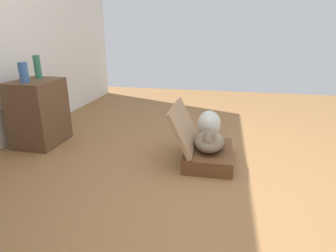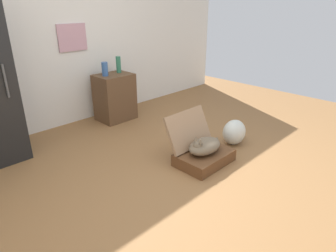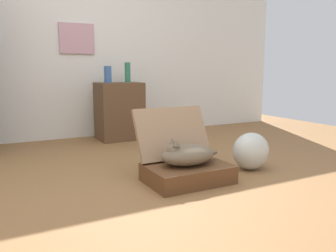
{
  "view_description": "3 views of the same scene",
  "coord_description": "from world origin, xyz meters",
  "views": [
    {
      "loc": [
        -2.1,
        -0.11,
        1.2
      ],
      "look_at": [
        0.45,
        0.4,
        0.32
      ],
      "focal_mm": 30.13,
      "sensor_mm": 36.0,
      "label": 1
    },
    {
      "loc": [
        -2.01,
        -1.82,
        1.72
      ],
      "look_at": [
        0.3,
        0.48,
        0.34
      ],
      "focal_mm": 31.72,
      "sensor_mm": 36.0,
      "label": 2
    },
    {
      "loc": [
        -0.93,
        -2.19,
        0.85
      ],
      "look_at": [
        0.45,
        0.41,
        0.38
      ],
      "focal_mm": 36.62,
      "sensor_mm": 36.0,
      "label": 3
    }
  ],
  "objects": [
    {
      "name": "suitcase_lid",
      "position": [
        0.39,
        0.24,
        0.34
      ],
      "size": [
        0.63,
        0.23,
        0.41
      ],
      "primitive_type": "cube",
      "rotation": [
        1.11,
        0.0,
        0.0
      ],
      "color": "#9B7756",
      "rests_on": "suitcase_base"
    },
    {
      "name": "cat",
      "position": [
        0.39,
        -0.01,
        0.22
      ],
      "size": [
        0.52,
        0.28,
        0.22
      ],
      "color": "brown",
      "rests_on": "suitcase_base"
    },
    {
      "name": "vase_tall",
      "position": [
        0.38,
        1.86,
        0.81
      ],
      "size": [
        0.09,
        0.09,
        0.2
      ],
      "primitive_type": "cylinder",
      "color": "#38609E",
      "rests_on": "side_table"
    },
    {
      "name": "side_table",
      "position": [
        0.52,
        1.85,
        0.35
      ],
      "size": [
        0.54,
        0.42,
        0.71
      ],
      "primitive_type": "cube",
      "color": "brown",
      "rests_on": "ground"
    },
    {
      "name": "suitcase_base",
      "position": [
        0.39,
        -0.01,
        0.07
      ],
      "size": [
        0.63,
        0.44,
        0.14
      ],
      "primitive_type": "cube",
      "color": "brown",
      "rests_on": "ground"
    },
    {
      "name": "vase_short",
      "position": [
        0.65,
        1.89,
        0.83
      ],
      "size": [
        0.07,
        0.07,
        0.25
      ],
      "primitive_type": "cylinder",
      "color": "#2D7051",
      "rests_on": "side_table"
    },
    {
      "name": "ground_plane",
      "position": [
        0.0,
        0.0,
        0.0
      ],
      "size": [
        7.68,
        7.68,
        0.0
      ],
      "primitive_type": "plane",
      "color": "olive",
      "rests_on": "ground"
    },
    {
      "name": "plastic_bag_white",
      "position": [
        1.06,
        0.04,
        0.16
      ],
      "size": [
        0.33,
        0.27,
        0.32
      ],
      "primitive_type": "ellipsoid",
      "color": "silver",
      "rests_on": "ground"
    }
  ]
}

